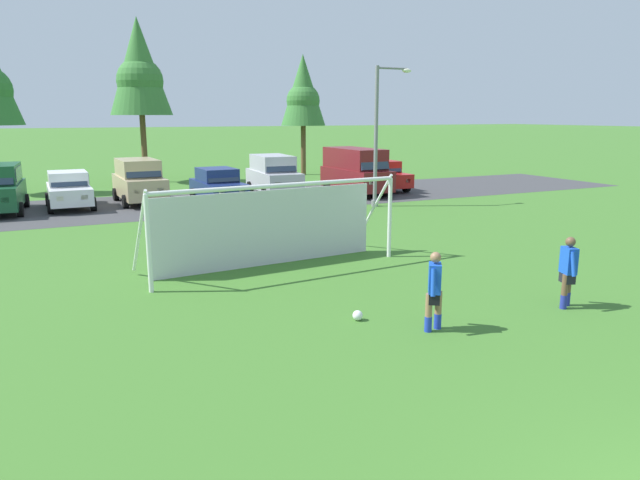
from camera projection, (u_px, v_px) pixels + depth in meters
The scene contains 15 objects.
ground_plane at pixel (262, 249), 19.02m from camera, with size 400.00×400.00×0.00m, color #3D7028.
parking_lot_strip at pixel (185, 203), 28.91m from camera, with size 52.00×8.40×0.01m, color #3D3D3F.
soccer_ball at pixel (358, 315), 12.45m from camera, with size 0.22×0.22×0.22m.
soccer_goal at pixel (270, 223), 16.65m from camera, with size 7.55×2.57×2.57m.
player_striker_near at pixel (434, 291), 11.74m from camera, with size 0.55×0.61×1.64m.
player_midfield_center at pixel (568, 272), 13.16m from camera, with size 0.40×0.70×1.64m.
parked_car_slot_left at pixel (69, 190), 27.25m from camera, with size 2.09×4.23×1.72m.
parked_car_slot_center_left at pixel (139, 181), 28.91m from camera, with size 2.28×4.67×2.16m.
parked_car_slot_center at pixel (218, 185), 28.93m from camera, with size 2.16×4.26×1.72m.
parked_car_slot_center_right at pixel (274, 175), 31.76m from camera, with size 2.32×4.69×2.16m.
parked_car_slot_right at pixel (356, 170), 32.00m from camera, with size 2.33×4.87×2.52m.
parked_car_slot_far_right at pixel (381, 175), 33.75m from camera, with size 2.10×4.23×1.72m.
tree_mid_left at pixel (139, 70), 36.61m from camera, with size 3.86×3.86×10.30m.
tree_center_back at pixel (303, 93), 41.59m from camera, with size 3.20×3.20×8.53m.
street_lamp at pixel (380, 135), 27.41m from camera, with size 2.00×0.32×6.52m.
Camera 1 is at (-6.22, -2.56, 4.31)m, focal length 32.70 mm.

